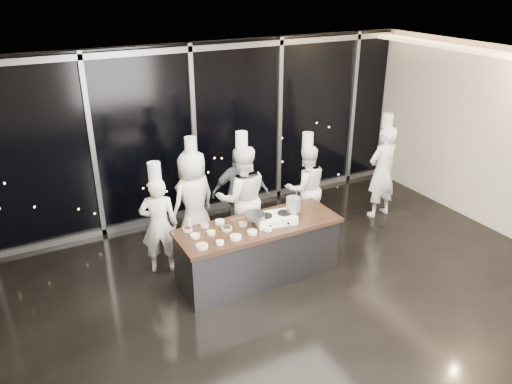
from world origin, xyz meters
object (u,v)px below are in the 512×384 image
frying_pan (254,215)px  chef_right (306,188)px  demo_counter (258,251)px  chef_left (194,199)px  chef_side (382,171)px  stove (275,218)px  stock_pot (293,204)px  guest (241,194)px  chef_center (242,198)px  chef_far_left (159,224)px

frying_pan → chef_right: bearing=42.3°
demo_counter → chef_left: size_ratio=1.27×
demo_counter → chef_side: (3.04, 0.80, 0.45)m
chef_left → chef_side: (3.54, -0.55, 0.04)m
chef_left → chef_right: size_ratio=1.07×
stove → stock_pot: size_ratio=3.09×
chef_left → chef_right: bearing=151.6°
chef_right → chef_side: size_ratio=0.90×
demo_counter → chef_right: bearing=34.1°
stove → guest: bearing=96.1°
chef_left → chef_center: size_ratio=0.95×
stock_pot → chef_left: 1.79m
chef_right → demo_counter: bearing=44.6°
guest → chef_side: (2.71, -0.46, 0.08)m
stock_pot → guest: size_ratio=0.13×
stove → stock_pot: (0.29, -0.03, 0.18)m
chef_center → chef_side: chef_center is taller
stock_pot → chef_center: chef_center is taller
stove → chef_side: size_ratio=0.33×
chef_side → chef_far_left: bearing=-5.4°
guest → stove: bearing=109.6°
chef_left → guest: chef_left is taller
stove → chef_center: size_ratio=0.32×
chef_far_left → chef_side: bearing=-159.9°
stock_pot → guest: (-0.21, 1.35, -0.32)m
stove → chef_center: bearing=102.2°
stock_pot → chef_left: bearing=125.8°
chef_right → chef_side: (1.56, -0.21, 0.10)m
frying_pan → stock_pot: 0.63m
stove → chef_left: size_ratio=0.34×
stove → guest: guest is taller
chef_right → frying_pan: bearing=43.3°
chef_far_left → chef_right: size_ratio=0.99×
chef_center → chef_right: 1.29m
demo_counter → stock_pot: bearing=-8.8°
frying_pan → chef_far_left: size_ratio=0.32×
stove → frying_pan: frying_pan is taller
demo_counter → chef_left: chef_left is taller
frying_pan → guest: bearing=81.9°
demo_counter → chef_far_left: size_ratio=1.37×
stock_pot → guest: 1.40m
stock_pot → guest: guest is taller
stove → chef_side: chef_side is taller
stove → demo_counter: bearing=178.4°
frying_pan → chef_left: bearing=116.9°
chef_center → chef_side: bearing=-169.8°
chef_center → guest: chef_center is taller
demo_counter → chef_right: 1.83m
demo_counter → guest: bearing=75.4°
chef_far_left → chef_side: (4.28, -0.08, 0.10)m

